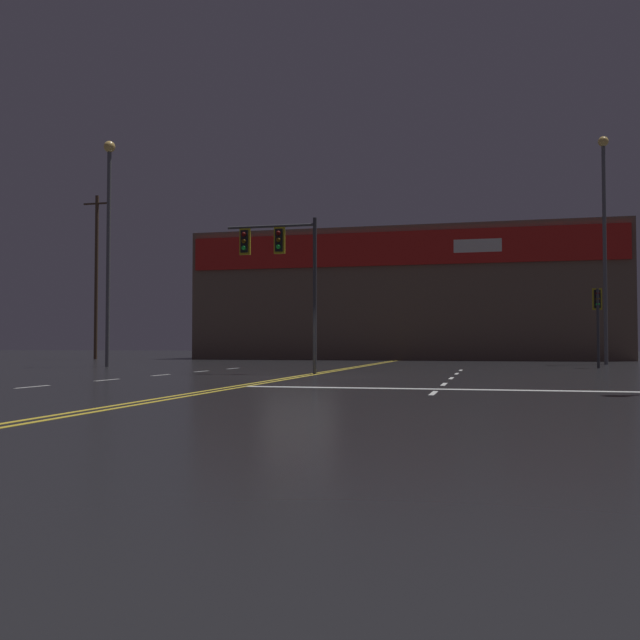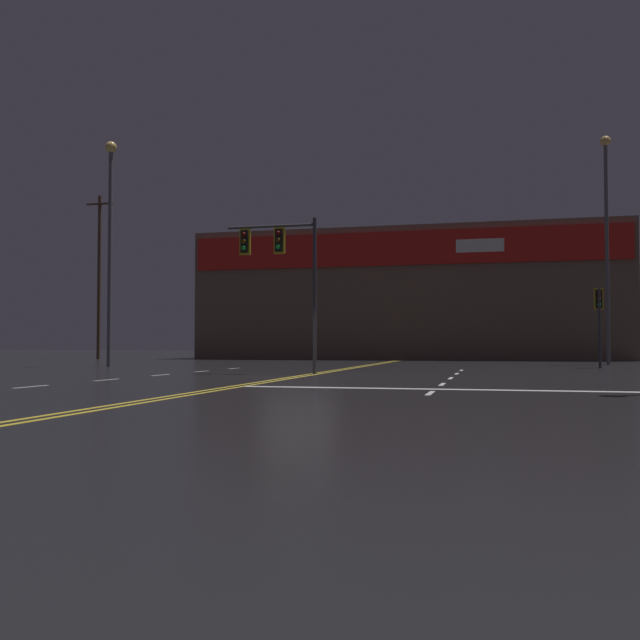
% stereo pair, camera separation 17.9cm
% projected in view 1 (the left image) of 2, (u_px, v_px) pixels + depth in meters
% --- Properties ---
extents(ground_plane, '(200.00, 200.00, 0.00)m').
position_uv_depth(ground_plane, '(299.00, 377.00, 23.82)').
color(ground_plane, black).
extents(road_markings, '(14.94, 60.00, 0.01)m').
position_uv_depth(road_markings, '(319.00, 378.00, 22.51)').
color(road_markings, gold).
rests_on(road_markings, ground).
extents(traffic_signal_median, '(3.44, 0.36, 5.72)m').
position_uv_depth(traffic_signal_median, '(279.00, 256.00, 26.34)').
color(traffic_signal_median, '#38383D').
rests_on(traffic_signal_median, ground).
extents(traffic_signal_corner_northeast, '(0.42, 0.36, 3.66)m').
position_uv_depth(traffic_signal_corner_northeast, '(597.00, 309.00, 32.59)').
color(traffic_signal_corner_northeast, '#38383D').
rests_on(traffic_signal_corner_northeast, ground).
extents(streetlight_near_left, '(0.56, 0.56, 11.07)m').
position_uv_depth(streetlight_near_left, '(109.00, 225.00, 34.81)').
color(streetlight_near_left, '#59595E').
rests_on(streetlight_near_left, ground).
extents(streetlight_near_right, '(0.56, 0.56, 12.42)m').
position_uv_depth(streetlight_near_right, '(604.00, 224.00, 38.60)').
color(streetlight_near_right, '#59595E').
rests_on(streetlight_near_right, ground).
extents(building_backdrop, '(30.97, 10.23, 9.46)m').
position_uv_depth(building_backdrop, '(407.00, 297.00, 54.52)').
color(building_backdrop, brown).
rests_on(building_backdrop, ground).
extents(utility_pole_row, '(47.30, 0.26, 12.26)m').
position_uv_depth(utility_pole_row, '(393.00, 268.00, 47.98)').
color(utility_pole_row, '#4C3828').
rests_on(utility_pole_row, ground).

